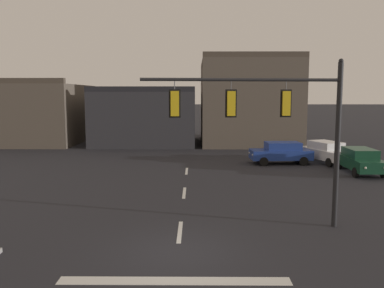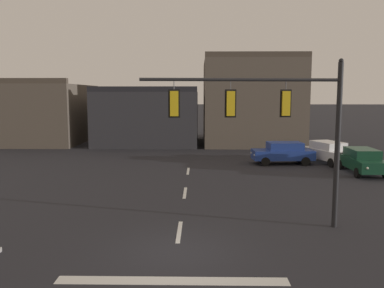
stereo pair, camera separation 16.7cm
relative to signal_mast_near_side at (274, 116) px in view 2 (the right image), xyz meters
name	(u,v)px [view 2 (the right image)]	position (x,y,z in m)	size (l,w,h in m)	color
ground_plane	(176,253)	(-3.50, -2.44, -4.30)	(400.00, 400.00, 0.00)	#232328
stop_bar_paint	(172,281)	(-3.50, -4.44, -4.30)	(6.40, 0.50, 0.01)	silver
lane_centreline	(179,232)	(-3.50, -0.44, -4.30)	(0.16, 26.40, 0.01)	silver
signal_mast_near_side	(274,116)	(0.00, 0.00, 0.00)	(7.46, 0.88, 6.41)	black
car_lot_nearside	(362,160)	(7.78, 10.95, -3.44)	(1.93, 4.46, 1.61)	#143D28
car_lot_middle	(283,152)	(3.41, 14.49, -3.44)	(4.54, 2.13, 1.61)	navy
car_lot_farside	(329,152)	(6.86, 14.86, -3.44)	(3.14, 4.75, 1.61)	silver
building_row	(163,110)	(-6.64, 27.74, -0.80)	(30.99, 11.71, 8.96)	brown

